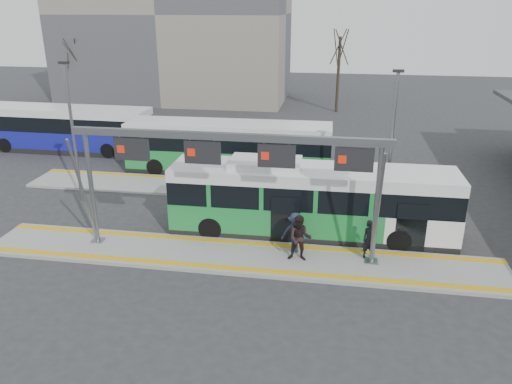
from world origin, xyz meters
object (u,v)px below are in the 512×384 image
passenger_b (300,238)px  hero_bus (311,201)px  gantry (230,159)px  passenger_a (369,239)px  passenger_c (295,233)px

passenger_b → hero_bus: bearing=84.2°
gantry → passenger_a: 6.63m
gantry → passenger_a: bearing=4.3°
passenger_c → hero_bus: bearing=73.0°
hero_bus → passenger_a: 3.47m
gantry → passenger_a: size_ratio=7.84×
gantry → passenger_b: size_ratio=6.61×
hero_bus → passenger_c: bearing=-103.4°
hero_bus → passenger_b: bearing=-95.5°
hero_bus → passenger_a: bearing=-41.4°
passenger_b → passenger_c: bearing=109.4°
hero_bus → passenger_b: 2.95m
hero_bus → passenger_b: hero_bus is taller
passenger_b → passenger_c: (-0.26, 0.69, -0.09)m
passenger_b → passenger_c: passenger_b is taller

